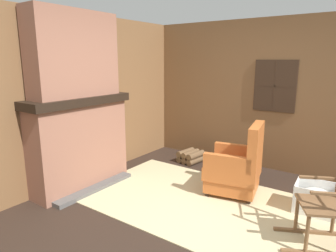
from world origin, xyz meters
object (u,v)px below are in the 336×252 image
object	(u,v)px
firewood_stack	(191,156)
laundry_basket	(316,198)
oil_lamp_vase	(53,91)
rocking_chair	(328,206)
armchair	(236,169)
storage_case	(103,88)

from	to	relation	value
firewood_stack	laundry_basket	size ratio (longest dim) A/B	0.89
firewood_stack	oil_lamp_vase	bearing A→B (deg)	-110.22
rocking_chair	firewood_stack	bearing A→B (deg)	-56.26
rocking_chair	firewood_stack	world-z (taller)	rocking_chair
laundry_basket	oil_lamp_vase	bearing A→B (deg)	-153.72
armchair	oil_lamp_vase	size ratio (longest dim) A/B	3.45
rocking_chair	storage_case	world-z (taller)	storage_case
armchair	laundry_basket	size ratio (longest dim) A/B	1.98
oil_lamp_vase	storage_case	xyz separation A→B (m)	(0.00, 0.86, -0.03)
laundry_basket	firewood_stack	bearing A→B (deg)	162.61
storage_case	armchair	bearing A→B (deg)	15.52
oil_lamp_vase	rocking_chair	bearing A→B (deg)	13.93
firewood_stack	laundry_basket	bearing A→B (deg)	-17.39
armchair	rocking_chair	bearing A→B (deg)	141.20
oil_lamp_vase	storage_case	bearing A→B (deg)	89.99
armchair	storage_case	size ratio (longest dim) A/B	3.57
armchair	storage_case	distance (m)	2.29
firewood_stack	laundry_basket	world-z (taller)	laundry_basket
oil_lamp_vase	armchair	bearing A→B (deg)	35.54
armchair	laundry_basket	xyz separation A→B (m)	(1.00, 0.06, -0.18)
rocking_chair	oil_lamp_vase	size ratio (longest dim) A/B	4.50
firewood_stack	oil_lamp_vase	size ratio (longest dim) A/B	1.54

